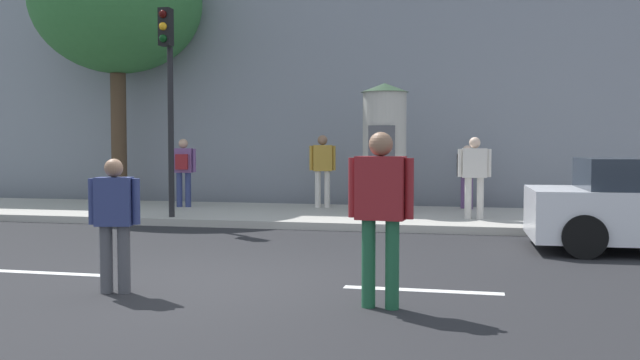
% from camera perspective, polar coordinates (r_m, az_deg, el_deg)
% --- Properties ---
extents(ground_plane, '(80.00, 80.00, 0.00)m').
position_cam_1_polar(ground_plane, '(8.48, -8.11, -8.30)').
color(ground_plane, '#232326').
extents(sidewalk_curb, '(36.00, 4.00, 0.15)m').
position_cam_1_polar(sidewalk_curb, '(15.14, 1.35, -2.99)').
color(sidewalk_curb, '#B2ADA3').
rests_on(sidewalk_curb, ground_plane).
extents(lane_markings, '(25.80, 0.16, 0.01)m').
position_cam_1_polar(lane_markings, '(8.47, -8.11, -8.27)').
color(lane_markings, silver).
rests_on(lane_markings, ground_plane).
extents(building_backdrop, '(36.00, 5.00, 8.42)m').
position_cam_1_polar(building_backdrop, '(20.15, 4.21, 10.28)').
color(building_backdrop, gray).
rests_on(building_backdrop, ground_plane).
extents(traffic_light, '(0.24, 0.45, 4.22)m').
position_cam_1_polar(traffic_light, '(14.42, -12.47, 8.27)').
color(traffic_light, black).
rests_on(traffic_light, sidewalk_curb).
extents(poster_column, '(1.05, 1.05, 2.84)m').
position_cam_1_polar(poster_column, '(15.21, 5.36, 2.73)').
color(poster_column, '#B2ADA3').
rests_on(poster_column, sidewalk_curb).
extents(street_tree, '(4.31, 4.31, 6.97)m').
position_cam_1_polar(street_tree, '(18.81, -16.46, 13.96)').
color(street_tree, '#4C3826').
rests_on(street_tree, sidewalk_curb).
extents(pedestrian_in_red_top, '(0.56, 0.32, 1.49)m').
position_cam_1_polar(pedestrian_in_red_top, '(7.95, -16.64, -2.90)').
color(pedestrian_in_red_top, '#4C4C51').
rests_on(pedestrian_in_red_top, ground_plane).
extents(pedestrian_with_backpack, '(0.67, 0.28, 1.78)m').
position_cam_1_polar(pedestrian_with_backpack, '(6.92, 5.04, -1.94)').
color(pedestrian_with_backpack, '#1E5938').
rests_on(pedestrian_with_backpack, ground_plane).
extents(pedestrian_in_light_jacket, '(0.59, 0.44, 1.63)m').
position_cam_1_polar(pedestrian_in_light_jacket, '(16.71, -11.25, 1.09)').
color(pedestrian_in_light_jacket, navy).
rests_on(pedestrian_in_light_jacket, sidewalk_curb).
extents(pedestrian_with_bag, '(0.47, 0.52, 1.47)m').
position_cam_1_polar(pedestrian_with_bag, '(16.31, 12.06, 0.66)').
color(pedestrian_with_bag, '#724C84').
rests_on(pedestrian_with_bag, sidewalk_curb).
extents(pedestrian_near_pole, '(0.66, 0.28, 1.64)m').
position_cam_1_polar(pedestrian_near_pole, '(14.14, 12.66, 0.76)').
color(pedestrian_near_pole, silver).
rests_on(pedestrian_near_pole, sidewalk_curb).
extents(pedestrian_tallest, '(0.60, 0.35, 1.71)m').
position_cam_1_polar(pedestrian_tallest, '(16.28, 0.21, 1.26)').
color(pedestrian_tallest, silver).
rests_on(pedestrian_tallest, sidewalk_curb).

